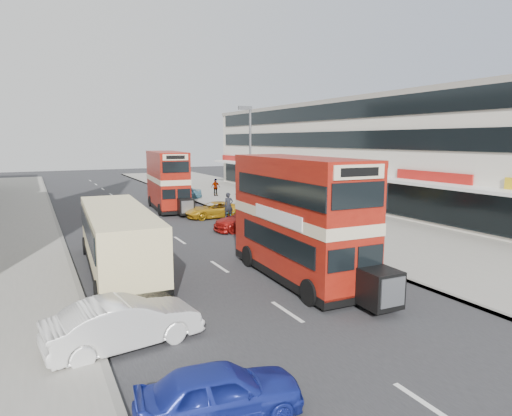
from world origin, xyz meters
TOP-DOWN VIEW (x-y plane):
  - ground at (0.00, 0.00)m, footprint 160.00×160.00m
  - road_surface at (0.00, 20.00)m, footprint 12.00×90.00m
  - pavement_right at (12.00, 20.00)m, footprint 12.00×90.00m
  - kerb_left at (-6.10, 20.00)m, footprint 0.20×90.00m
  - kerb_right at (6.10, 20.00)m, footprint 0.20×90.00m
  - commercial_row at (19.95, 22.00)m, footprint 9.90×46.20m
  - street_lamp at (6.52, 18.00)m, footprint 1.00×0.20m
  - bus_main at (2.32, 4.90)m, footprint 2.80×9.06m
  - bus_second at (2.60, 25.39)m, footprint 3.04×8.65m
  - coach at (-4.22, 9.37)m, footprint 3.05×10.05m
  - car_left_near at (-4.24, -2.28)m, footprint 3.69×1.87m
  - car_left_front at (-5.39, 1.95)m, footprint 4.47×2.05m
  - car_right_a at (4.94, 14.87)m, footprint 4.77×1.98m
  - car_right_b at (4.57, 20.05)m, footprint 4.38×2.17m
  - car_right_c at (5.20, 30.22)m, footprint 4.20×2.11m
  - pedestrian_near at (8.15, 14.80)m, footprint 0.81×0.69m
  - pedestrian_far at (9.12, 30.98)m, footprint 1.09×0.62m
  - cyclist at (4.68, 17.56)m, footprint 0.73×1.63m

SIDE VIEW (x-z plane):
  - ground at x=0.00m, z-range 0.00..0.00m
  - road_surface at x=0.00m, z-range 0.00..0.01m
  - pavement_right at x=12.00m, z-range 0.00..0.15m
  - kerb_left at x=-6.10m, z-range -0.01..0.15m
  - kerb_right at x=6.10m, z-range -0.01..0.15m
  - car_right_b at x=4.57m, z-range 0.00..1.19m
  - car_left_near at x=-4.24m, z-range 0.00..1.20m
  - car_right_c at x=5.20m, z-range 0.00..1.37m
  - car_right_a at x=4.94m, z-range 0.00..1.38m
  - car_left_front at x=-5.39m, z-range 0.00..1.42m
  - cyclist at x=4.68m, z-range -0.31..1.84m
  - pedestrian_far at x=9.12m, z-range 0.15..1.90m
  - pedestrian_near at x=8.15m, z-range 0.15..2.02m
  - coach at x=-4.22m, z-range 0.24..2.87m
  - bus_second at x=2.60m, z-range 0.12..4.79m
  - bus_main at x=2.32m, z-range 0.13..5.07m
  - commercial_row at x=19.95m, z-range 0.05..9.35m
  - street_lamp at x=6.52m, z-range 0.72..8.85m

